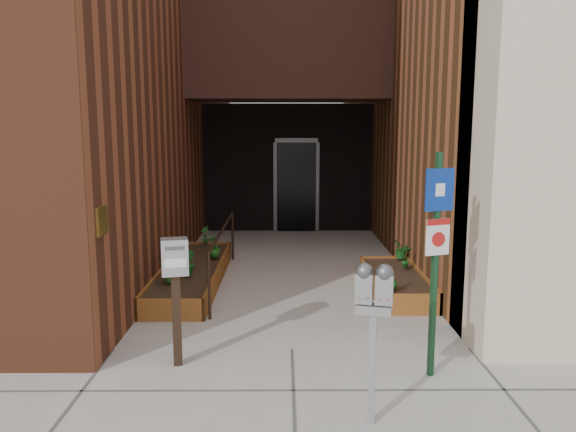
{
  "coord_description": "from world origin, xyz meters",
  "views": [
    {
      "loc": [
        -0.08,
        -5.97,
        2.47
      ],
      "look_at": [
        -0.03,
        1.8,
        1.23
      ],
      "focal_mm": 35.0,
      "sensor_mm": 36.0,
      "label": 1
    }
  ],
  "objects": [
    {
      "name": "ground",
      "position": [
        0.0,
        0.0,
        0.0
      ],
      "size": [
        80.0,
        80.0,
        0.0
      ],
      "primitive_type": "plane",
      "color": "#9E9991",
      "rests_on": "ground"
    },
    {
      "name": "architecture",
      "position": [
        -0.18,
        6.89,
        4.98
      ],
      "size": [
        20.0,
        14.6,
        10.0
      ],
      "color": "brown",
      "rests_on": "ground"
    },
    {
      "name": "planter_left",
      "position": [
        -1.55,
        2.7,
        0.13
      ],
      "size": [
        0.9,
        3.6,
        0.3
      ],
      "color": "brown",
      "rests_on": "ground"
    },
    {
      "name": "planter_right",
      "position": [
        1.6,
        2.2,
        0.13
      ],
      "size": [
        0.8,
        2.2,
        0.3
      ],
      "color": "brown",
      "rests_on": "ground"
    },
    {
      "name": "handrail",
      "position": [
        -1.05,
        2.65,
        0.75
      ],
      "size": [
        0.04,
        3.34,
        0.9
      ],
      "color": "black",
      "rests_on": "ground"
    },
    {
      "name": "parking_meter",
      "position": [
        0.64,
        -1.58,
        1.07
      ],
      "size": [
        0.32,
        0.18,
        1.38
      ],
      "color": "#969698",
      "rests_on": "ground"
    },
    {
      "name": "sign_post",
      "position": [
        1.39,
        -0.68,
        1.37
      ],
      "size": [
        0.29,
        0.12,
        2.23
      ],
      "color": "#153B20",
      "rests_on": "ground"
    },
    {
      "name": "payment_dropbox",
      "position": [
        -1.2,
        -0.4,
        0.97
      ],
      "size": [
        0.31,
        0.25,
        1.35
      ],
      "color": "black",
      "rests_on": "ground"
    },
    {
      "name": "shrub_left_a",
      "position": [
        -1.7,
        1.76,
        0.49
      ],
      "size": [
        0.48,
        0.48,
        0.38
      ],
      "primitive_type": "imported",
      "rotation": [
        0.0,
        0.0,
        0.92
      ],
      "color": "#1D5C1A",
      "rests_on": "planter_left"
    },
    {
      "name": "shrub_left_b",
      "position": [
        -1.5,
        2.12,
        0.48
      ],
      "size": [
        0.24,
        0.24,
        0.36
      ],
      "primitive_type": "imported",
      "rotation": [
        0.0,
        0.0,
        1.82
      ],
      "color": "#19591A",
      "rests_on": "planter_left"
    },
    {
      "name": "shrub_left_c",
      "position": [
        -1.26,
        3.22,
        0.48
      ],
      "size": [
        0.29,
        0.29,
        0.37
      ],
      "primitive_type": "imported",
      "rotation": [
        0.0,
        0.0,
        3.78
      ],
      "color": "#1D5E1B",
      "rests_on": "planter_left"
    },
    {
      "name": "shrub_left_d",
      "position": [
        -1.56,
        4.3,
        0.47
      ],
      "size": [
        0.25,
        0.25,
        0.34
      ],
      "primitive_type": "imported",
      "rotation": [
        0.0,
        0.0,
        5.54
      ],
      "color": "#225F1B",
      "rests_on": "planter_left"
    },
    {
      "name": "shrub_right_a",
      "position": [
        1.35,
        1.3,
        0.45
      ],
      "size": [
        0.17,
        0.17,
        0.29
      ],
      "primitive_type": "imported",
      "rotation": [
        0.0,
        0.0,
        1.6
      ],
      "color": "#185419",
      "rests_on": "planter_right"
    },
    {
      "name": "shrub_right_b",
      "position": [
        1.8,
        2.49,
        0.48
      ],
      "size": [
        0.23,
        0.23,
        0.37
      ],
      "primitive_type": "imported",
      "rotation": [
        0.0,
        0.0,
        2.94
      ],
      "color": "#165017",
      "rests_on": "planter_right"
    },
    {
      "name": "shrub_right_c",
      "position": [
        1.85,
        3.1,
        0.46
      ],
      "size": [
        0.35,
        0.35,
        0.32
      ],
      "primitive_type": "imported",
      "rotation": [
        0.0,
        0.0,
        4.46
      ],
      "color": "#18551A",
      "rests_on": "planter_right"
    }
  ]
}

